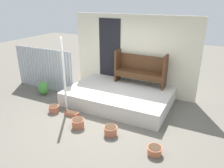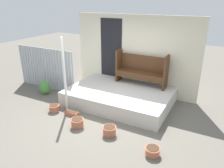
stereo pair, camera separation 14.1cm
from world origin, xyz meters
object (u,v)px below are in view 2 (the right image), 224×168
at_px(support_post, 65,75).
at_px(flower_pot_middle, 77,122).
at_px(flower_pot_far_right, 152,151).
at_px(planter_box_rect, 72,113).
at_px(shrub_by_fence, 45,87).
at_px(bench, 142,69).
at_px(flower_pot_right, 109,130).
at_px(flower_pot_left, 54,108).

distance_m(support_post, flower_pot_middle, 1.40).
height_order(flower_pot_far_right, planter_box_rect, flower_pot_far_right).
xyz_separation_m(planter_box_rect, shrub_by_fence, (-1.71, 0.75, 0.18)).
bearing_deg(flower_pot_far_right, planter_box_rect, 167.92).
relative_size(flower_pot_far_right, planter_box_rect, 0.84).
relative_size(bench, shrub_by_fence, 3.48).
relative_size(flower_pot_middle, shrub_by_fence, 0.72).
relative_size(support_post, planter_box_rect, 5.34).
height_order(flower_pot_right, planter_box_rect, flower_pot_right).
bearing_deg(flower_pot_far_right, shrub_by_fence, 163.08).
bearing_deg(support_post, flower_pot_far_right, -14.87).
xyz_separation_m(support_post, flower_pot_middle, (0.83, -0.62, -0.94)).
distance_m(bench, flower_pot_right, 2.58).
relative_size(flower_pot_left, planter_box_rect, 0.80).
distance_m(flower_pot_left, planter_box_rect, 0.60).
distance_m(support_post, flower_pot_far_right, 3.11).
height_order(support_post, planter_box_rect, support_post).
distance_m(flower_pot_right, flower_pot_far_right, 1.16).
height_order(support_post, flower_pot_far_right, support_post).
bearing_deg(bench, shrub_by_fence, -153.86).
xyz_separation_m(bench, flower_pot_left, (-1.82, -2.16, -0.85)).
distance_m(flower_pot_far_right, shrub_by_fence, 4.42).
relative_size(support_post, flower_pot_right, 6.15).
xyz_separation_m(flower_pot_left, flower_pot_far_right, (3.12, -0.49, -0.01)).
xyz_separation_m(bench, flower_pot_right, (0.15, -2.44, -0.84)).
height_order(bench, planter_box_rect, bench).
bearing_deg(shrub_by_fence, flower_pot_far_right, -16.92).
xyz_separation_m(flower_pot_left, flower_pot_middle, (1.09, -0.35, 0.02)).
height_order(flower_pot_middle, flower_pot_right, flower_pot_middle).
distance_m(flower_pot_left, flower_pot_far_right, 3.16).
bearing_deg(flower_pot_right, flower_pot_middle, -175.07).
relative_size(support_post, bench, 1.28).
distance_m(flower_pot_middle, shrub_by_fence, 2.48).
relative_size(flower_pot_left, flower_pot_middle, 0.92).
height_order(bench, shrub_by_fence, bench).
xyz_separation_m(flower_pot_left, planter_box_rect, (0.60, 0.05, -0.05)).
relative_size(flower_pot_middle, flower_pot_far_right, 1.04).
height_order(flower_pot_left, planter_box_rect, flower_pot_left).
relative_size(support_post, flower_pot_far_right, 6.37).
xyz_separation_m(support_post, shrub_by_fence, (-1.37, 0.53, -0.82)).
bearing_deg(flower_pot_far_right, support_post, 165.13).
distance_m(flower_pot_left, shrub_by_fence, 1.37).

